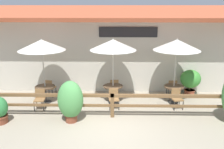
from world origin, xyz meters
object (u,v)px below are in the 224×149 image
object	(u,v)px
patio_umbrella_far	(177,45)
chair_near_streetside	(40,98)
chair_far_streetside	(177,98)
patio_umbrella_near	(42,45)
chair_near_wallside	(50,87)
chair_far_wallside	(172,87)
patio_umbrella_middle	(113,45)
chair_middle_wallside	(114,87)
dining_table_far	(174,89)
dining_table_middle	(113,89)
chair_middle_streetside	(114,98)
potted_plant_small_flowering	(190,80)
potted_plant_entrance_palm	(70,101)
dining_table_near	(45,90)

from	to	relation	value
patio_umbrella_far	chair_near_streetside	bearing A→B (deg)	-171.46
chair_far_streetside	patio_umbrella_near	bearing A→B (deg)	164.35
chair_near_streetside	chair_near_wallside	size ratio (longest dim) A/B	1.00
chair_near_wallside	chair_far_wallside	distance (m)	5.82
patio_umbrella_near	patio_umbrella_middle	distance (m)	3.03
patio_umbrella_middle	chair_far_streetside	xyz separation A→B (m)	(2.71, -0.67, -2.13)
chair_near_wallside	chair_middle_wallside	world-z (taller)	same
chair_middle_wallside	chair_far_streetside	size ratio (longest dim) A/B	1.00
chair_middle_wallside	dining_table_far	distance (m)	2.78
dining_table_middle	chair_middle_streetside	size ratio (longest dim) A/B	1.04
patio_umbrella_middle	dining_table_middle	size ratio (longest dim) A/B	3.26
potted_plant_small_flowering	patio_umbrella_near	bearing A→B (deg)	-171.09
dining_table_middle	potted_plant_entrance_palm	xyz separation A→B (m)	(-1.54, -2.01, 0.24)
dining_table_middle	patio_umbrella_near	bearing A→B (deg)	-177.30
chair_middle_wallside	patio_umbrella_far	xyz separation A→B (m)	(2.68, -0.72, 2.13)
chair_middle_streetside	potted_plant_entrance_palm	world-z (taller)	potted_plant_entrance_palm
chair_middle_wallside	dining_table_far	bearing A→B (deg)	160.10
dining_table_far	patio_umbrella_middle	bearing A→B (deg)	-179.99
dining_table_far	dining_table_middle	bearing A→B (deg)	-179.99
potted_plant_entrance_palm	potted_plant_small_flowering	world-z (taller)	potted_plant_entrance_palm
patio_umbrella_near	dining_table_near	xyz separation A→B (m)	(0.00, 0.00, -2.00)
dining_table_near	chair_near_streetside	xyz separation A→B (m)	(-0.04, -0.73, -0.13)
chair_far_wallside	potted_plant_small_flowering	world-z (taller)	potted_plant_small_flowering
potted_plant_small_flowering	chair_near_wallside	bearing A→B (deg)	-177.20
dining_table_near	chair_middle_streetside	world-z (taller)	chair_middle_streetside
chair_middle_wallside	potted_plant_small_flowering	bearing A→B (deg)	178.18
chair_near_wallside	patio_umbrella_far	size ratio (longest dim) A/B	0.30
dining_table_middle	chair_middle_wallside	distance (m)	0.74
chair_middle_streetside	chair_far_streetside	size ratio (longest dim) A/B	1.00
potted_plant_entrance_palm	potted_plant_small_flowering	bearing A→B (deg)	29.10
chair_near_wallside	patio_umbrella_middle	bearing A→B (deg)	-178.12
chair_near_streetside	chair_middle_wallside	xyz separation A→B (m)	(3.10, 1.59, 0.00)
patio_umbrella_far	chair_far_wallside	size ratio (longest dim) A/B	3.38
chair_middle_streetside	chair_near_streetside	bearing A→B (deg)	176.40
patio_umbrella_far	chair_far_streetside	world-z (taller)	patio_umbrella_far
chair_far_wallside	potted_plant_entrance_palm	size ratio (longest dim) A/B	0.53
potted_plant_entrance_palm	chair_far_streetside	bearing A→B (deg)	17.53
patio_umbrella_far	dining_table_near	bearing A→B (deg)	-178.57
dining_table_middle	chair_far_streetside	bearing A→B (deg)	-13.79
patio_umbrella_middle	potted_plant_entrance_palm	world-z (taller)	patio_umbrella_middle
chair_middle_streetside	potted_plant_entrance_palm	bearing A→B (deg)	-147.30
patio_umbrella_near	potted_plant_small_flowering	xyz separation A→B (m)	(6.74, 1.06, -1.84)
chair_middle_streetside	potted_plant_entrance_palm	size ratio (longest dim) A/B	0.53
dining_table_near	chair_middle_wallside	size ratio (longest dim) A/B	1.04
chair_middle_streetside	patio_umbrella_far	distance (m)	3.50
patio_umbrella_middle	potted_plant_entrance_palm	size ratio (longest dim) A/B	1.80
chair_near_wallside	chair_far_wallside	xyz separation A→B (m)	(5.82, 0.08, 0.00)
patio_umbrella_middle	dining_table_middle	world-z (taller)	patio_umbrella_middle
chair_near_wallside	patio_umbrella_far	distance (m)	6.16
chair_near_streetside	chair_middle_wallside	size ratio (longest dim) A/B	1.00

